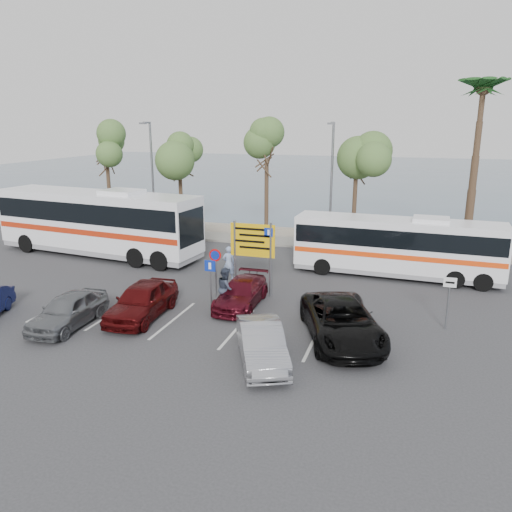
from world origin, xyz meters
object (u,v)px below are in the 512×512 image
(coach_bus_left, at_px, (98,224))
(coach_bus_right, at_px, (397,249))
(suv_black, at_px, (342,321))
(car_red, at_px, (142,300))
(pedestrian_far, at_px, (226,288))
(direction_sign, at_px, (253,246))
(car_silver_b, at_px, (262,344))
(car_silver_a, at_px, (68,310))
(car_maroon, at_px, (241,293))
(street_lamp_left, at_px, (152,173))
(street_lamp_right, at_px, (331,179))
(pedestrian_near, at_px, (229,263))

(coach_bus_left, distance_m, coach_bus_right, 18.01)
(coach_bus_left, bearing_deg, suv_black, -26.32)
(car_red, relative_size, pedestrian_far, 2.36)
(direction_sign, height_order, car_silver_b, direction_sign)
(suv_black, bearing_deg, car_silver_a, 169.79)
(car_maroon, bearing_deg, car_silver_a, -145.13)
(direction_sign, xyz_separation_m, car_silver_a, (-6.00, -6.06, -1.74))
(car_maroon, xyz_separation_m, suv_black, (4.90, -2.32, 0.16))
(direction_sign, bearing_deg, pedestrian_far, -104.12)
(car_silver_b, distance_m, pedestrian_far, 5.44)
(coach_bus_left, relative_size, car_silver_a, 3.40)
(street_lamp_left, xyz_separation_m, suv_black, (15.90, -14.34, -3.83))
(car_red, xyz_separation_m, suv_black, (8.50, 0.28, 0.00))
(car_silver_a, height_order, car_maroon, car_silver_a)
(direction_sign, relative_size, coach_bus_right, 0.33)
(street_lamp_right, distance_m, suv_black, 15.12)
(coach_bus_right, distance_m, car_silver_a, 16.76)
(street_lamp_right, distance_m, car_silver_b, 17.47)
(coach_bus_left, xyz_separation_m, pedestrian_far, (10.93, -6.29, -1.01))
(coach_bus_left, distance_m, car_maroon, 12.93)
(coach_bus_left, bearing_deg, car_maroon, -26.75)
(car_red, bearing_deg, street_lamp_left, 113.67)
(coach_bus_right, relative_size, suv_black, 1.96)
(suv_black, distance_m, pedestrian_far, 5.75)
(car_maroon, bearing_deg, pedestrian_far, -138.78)
(car_silver_b, xyz_separation_m, pedestrian_near, (-4.43, 8.50, 0.23))
(suv_black, relative_size, car_silver_b, 1.32)
(pedestrian_far, bearing_deg, suv_black, -131.37)
(coach_bus_right, bearing_deg, suv_black, -99.99)
(pedestrian_far, bearing_deg, car_silver_b, -168.82)
(street_lamp_left, bearing_deg, car_red, -63.14)
(suv_black, bearing_deg, car_maroon, 133.88)
(car_silver_b, height_order, pedestrian_far, pedestrian_far)
(coach_bus_right, bearing_deg, car_maroon, -133.85)
(street_lamp_left, bearing_deg, direction_sign, -43.17)
(street_lamp_left, bearing_deg, suv_black, -42.04)
(suv_black, xyz_separation_m, car_silver_b, (-2.40, -2.68, -0.08))
(car_maroon, relative_size, pedestrian_near, 2.31)
(car_silver_b, bearing_deg, direction_sign, 85.83)
(car_silver_a, distance_m, pedestrian_far, 6.68)
(street_lamp_right, xyz_separation_m, suv_black, (2.90, -14.34, -3.83))
(car_maroon, distance_m, suv_black, 5.42)
(car_silver_a, xyz_separation_m, car_silver_b, (8.50, -0.64, -0.00))
(suv_black, bearing_deg, street_lamp_right, 80.61)
(coach_bus_left, relative_size, pedestrian_far, 7.26)
(direction_sign, height_order, suv_black, direction_sign)
(car_maroon, xyz_separation_m, pedestrian_far, (-0.55, -0.50, 0.34))
(street_lamp_right, relative_size, direction_sign, 2.23)
(coach_bus_right, bearing_deg, street_lamp_left, 163.29)
(coach_bus_left, distance_m, pedestrian_far, 12.65)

